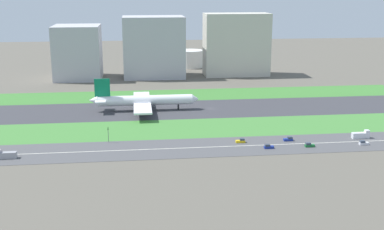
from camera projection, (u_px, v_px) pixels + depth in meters
ground_plane at (211, 109)px, 296.51m from camera, size 800.00×800.00×0.00m
runway at (211, 109)px, 296.50m from camera, size 280.00×46.00×0.10m
grass_median_north at (202, 94)px, 335.89m from camera, size 280.00×36.00×0.10m
grass_median_south at (223, 127)px, 257.11m from camera, size 280.00×36.00×0.10m
highway at (235, 146)px, 226.36m from camera, size 280.00×28.00×0.10m
highway_centerline at (235, 146)px, 226.35m from camera, size 266.00×0.50×0.01m
airliner at (143, 100)px, 290.29m from camera, size 65.00×56.00×19.70m
car_1 at (289, 139)px, 234.02m from camera, size 4.40×1.80×2.00m
car_0 at (268, 147)px, 222.98m from camera, size 4.40×1.80×2.00m
car_3 at (363, 143)px, 228.14m from camera, size 4.40×1.80×2.00m
truck_0 at (6, 155)px, 209.70m from camera, size 8.40×2.50×4.00m
car_2 at (309, 145)px, 225.17m from camera, size 4.40×1.80×2.00m
truck_1 at (361, 135)px, 237.94m from camera, size 8.40×2.50×4.00m
car_4 at (241, 141)px, 231.38m from camera, size 4.40×1.80×2.00m
traffic_light at (108, 134)px, 231.16m from camera, size 0.36×0.50×7.20m
terminal_building at (78, 52)px, 390.50m from camera, size 36.18×39.71×42.31m
hangar_building at (154, 47)px, 396.53m from camera, size 49.05×33.74×48.92m
office_tower at (236, 45)px, 403.98m from camera, size 53.15×24.43×50.94m
fuel_tank_west at (157, 60)px, 444.65m from camera, size 18.07×18.07×14.67m
fuel_tank_centre at (190, 59)px, 447.94m from camera, size 23.44×23.44×15.73m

